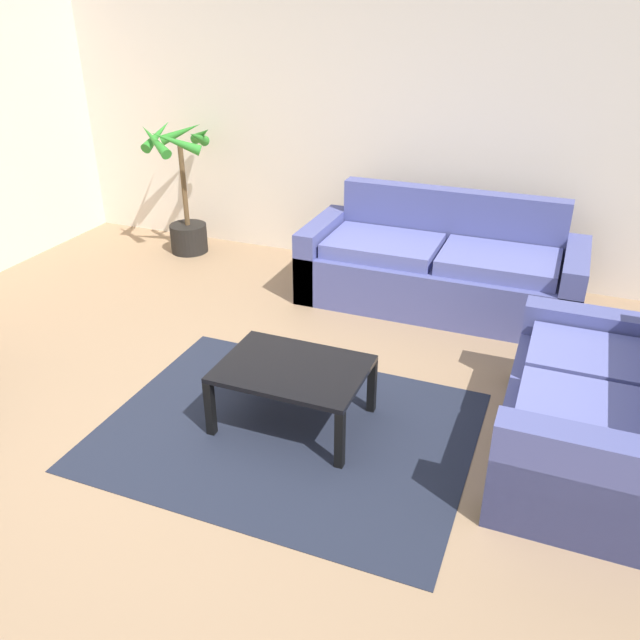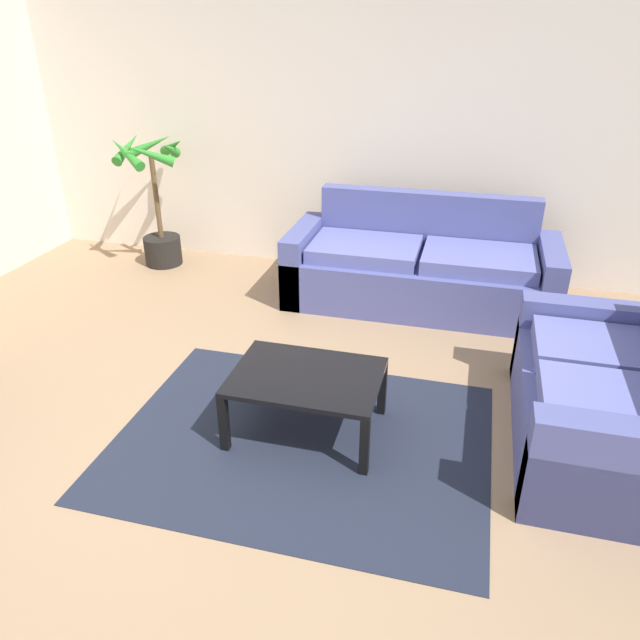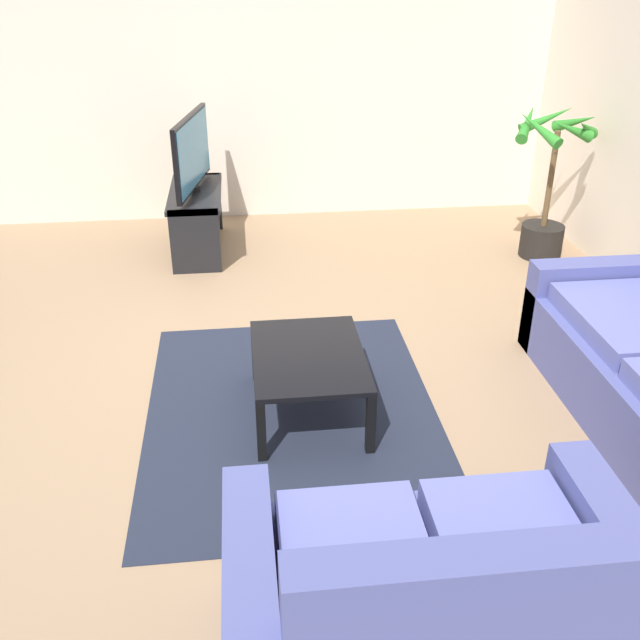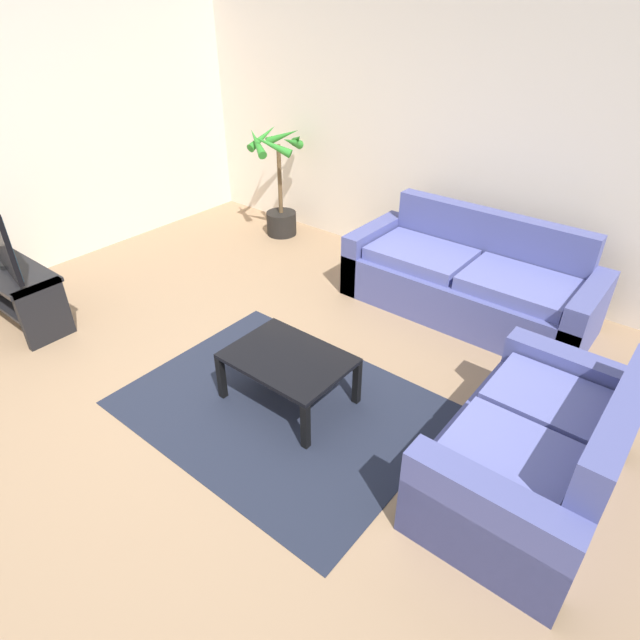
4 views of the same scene
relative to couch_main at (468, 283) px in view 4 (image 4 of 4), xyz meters
name	(u,v)px [view 4 (image 4 of 4)]	position (x,y,z in m)	size (l,w,h in m)	color
ground_plane	(212,385)	(-1.03, -2.28, -0.30)	(6.60, 6.60, 0.00)	#937556
wall_back	(421,136)	(-1.03, 0.72, 1.05)	(6.00, 0.06, 2.70)	beige
couch_main	(468,283)	(0.00, 0.00, 0.00)	(2.27, 0.90, 0.90)	#4C518C
couch_loveseat	(535,454)	(1.25, -1.72, 0.00)	(0.90, 1.53, 0.90)	#4C518C
tv_stand	(14,287)	(-3.12, -2.75, 0.05)	(1.10, 0.45, 0.55)	black
coffee_table	(288,362)	(-0.45, -2.02, 0.05)	(0.87, 0.64, 0.40)	black
area_rug	(281,405)	(-0.45, -2.12, -0.30)	(2.20, 1.70, 0.01)	#1E2333
potted_palm	(279,191)	(-2.62, 0.26, 0.26)	(0.72, 0.74, 1.29)	black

